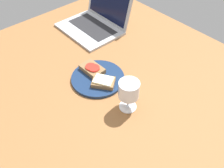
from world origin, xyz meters
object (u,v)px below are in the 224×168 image
(laptop, at_px, (96,20))
(plate, at_px, (98,78))
(sandwich_with_tomato, at_px, (92,69))
(wine_glass, at_px, (129,91))
(sandwich_with_cheese, at_px, (103,82))

(laptop, bearing_deg, plate, -37.95)
(sandwich_with_tomato, relative_size, wine_glass, 0.82)
(sandwich_with_tomato, bearing_deg, wine_glass, -4.31)
(sandwich_with_tomato, distance_m, wine_glass, 0.26)
(sandwich_with_cheese, relative_size, wine_glass, 0.87)
(sandwich_with_cheese, distance_m, wine_glass, 0.17)
(sandwich_with_cheese, height_order, sandwich_with_tomato, sandwich_with_tomato)
(wine_glass, relative_size, laptop, 0.40)
(plate, height_order, sandwich_with_cheese, sandwich_with_cheese)
(wine_glass, bearing_deg, plate, 176.82)
(plate, bearing_deg, sandwich_with_cheese, -9.27)
(wine_glass, height_order, laptop, laptop)
(wine_glass, bearing_deg, sandwich_with_cheese, 178.78)
(plate, xyz_separation_m, sandwich_with_tomato, (-0.05, 0.01, 0.02))
(plate, distance_m, sandwich_with_tomato, 0.05)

